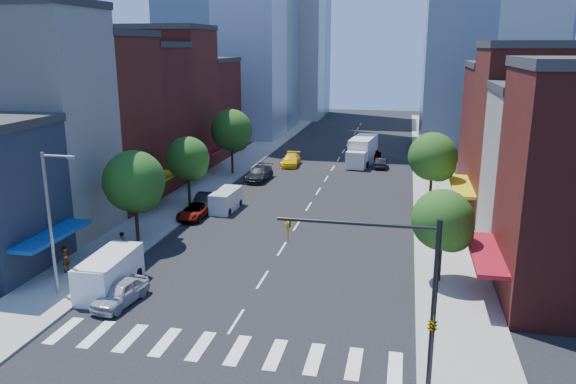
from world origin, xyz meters
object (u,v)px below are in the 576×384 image
parked_car_second (205,202)px  cargo_van_far (226,200)px  parked_car_front (120,293)px  pedestrian_far (122,243)px  parked_car_third (194,211)px  traffic_car_oncoming (381,163)px  traffic_car_far (373,154)px  parked_car_rear (259,174)px  cargo_van_near (108,274)px  taxi (291,160)px  box_truck (362,152)px  pedestrian_near (66,259)px

parked_car_second → cargo_van_far: bearing=4.3°
parked_car_front → pedestrian_far: pedestrian_far is taller
parked_car_third → traffic_car_oncoming: bearing=60.3°
traffic_car_far → parked_car_rear: bearing=59.9°
traffic_car_far → cargo_van_near: bearing=81.7°
traffic_car_far → pedestrian_far: (-15.89, -41.00, 0.27)m
parked_car_rear → traffic_car_oncoming: size_ratio=1.41×
taxi → pedestrian_far: pedestrian_far is taller
parked_car_rear → box_truck: (10.90, 11.90, 0.85)m
parked_car_second → pedestrian_near: 17.08m
cargo_van_far → box_truck: 26.69m
parked_car_second → pedestrian_near: pedestrian_near is taller
parked_car_third → taxi: size_ratio=0.88×
traffic_car_oncoming → parked_car_rear: bearing=36.9°
parked_car_rear → taxi: size_ratio=1.06×
cargo_van_far → pedestrian_far: cargo_van_far is taller
parked_car_front → traffic_car_far: size_ratio=0.99×
box_truck → pedestrian_far: bearing=-104.3°
parked_car_rear → pedestrian_far: size_ratio=3.20×
box_truck → parked_car_second: bearing=-110.5°
cargo_van_far → taxi: cargo_van_far is taller
parked_car_rear → box_truck: size_ratio=0.62×
traffic_car_oncoming → parked_car_front: bearing=73.0°
parked_car_rear → pedestrian_far: bearing=-95.9°
parked_car_front → parked_car_second: size_ratio=0.92×
box_truck → traffic_car_oncoming: bearing=-29.9°
traffic_car_far → pedestrian_far: size_ratio=2.53×
parked_car_third → cargo_van_far: 3.60m
cargo_van_near → pedestrian_far: (-2.18, 5.83, -0.17)m
parked_car_third → cargo_van_far: size_ratio=0.99×
parked_car_third → traffic_car_oncoming: traffic_car_oncoming is taller
traffic_car_far → pedestrian_near: bearing=76.1°
parked_car_third → pedestrian_far: bearing=-98.3°
cargo_van_near → taxi: cargo_van_near is taller
taxi → pedestrian_near: pedestrian_near is taller
parked_car_front → parked_car_third: parked_car_front is taller
traffic_car_oncoming → taxi: bearing=5.9°
parked_car_rear → cargo_van_far: size_ratio=1.19×
parked_car_front → cargo_van_near: (-1.61, 1.53, 0.44)m
parked_car_rear → pedestrian_far: (-3.78, -25.53, 0.21)m
traffic_car_oncoming → box_truck: bearing=-36.6°
taxi → traffic_car_far: taxi is taller
pedestrian_far → cargo_van_near: bearing=42.6°
parked_car_second → cargo_van_far: 2.02m
box_truck → cargo_van_far: bearing=-107.0°
taxi → traffic_car_far: size_ratio=1.19×
parked_car_third → traffic_car_far: 33.97m
parked_car_second → traffic_car_far: (14.11, 28.20, -0.04)m
parked_car_rear → parked_car_front: bearing=-87.5°
cargo_van_far → parked_car_second: bearing=-169.8°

